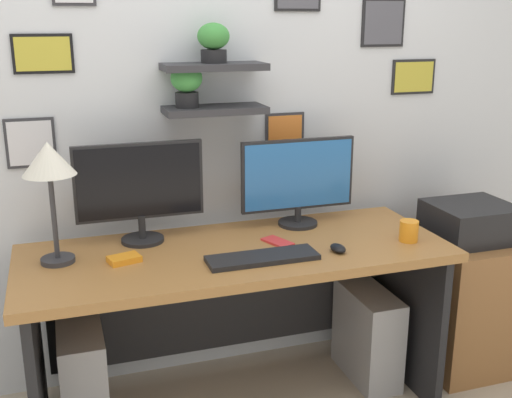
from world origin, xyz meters
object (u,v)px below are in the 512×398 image
at_px(computer_tower_left, 83,378).
at_px(drawer_cabinet, 463,301).
at_px(monitor_left, 140,188).
at_px(computer_mouse, 338,248).
at_px(monitor_right, 298,180).
at_px(cell_phone, 278,242).
at_px(printer, 471,221).
at_px(desk_lamp, 49,167).
at_px(keyboard, 262,258).
at_px(coffee_mug, 409,231).
at_px(computer_tower_right, 367,334).
at_px(scissors_tray, 124,259).
at_px(desk, 233,289).

bearing_deg(computer_tower_left, drawer_cabinet, -1.38).
distance_m(monitor_left, computer_mouse, 0.86).
distance_m(monitor_right, cell_phone, 0.34).
bearing_deg(printer, cell_phone, -178.57).
relative_size(computer_mouse, desk_lamp, 0.19).
distance_m(keyboard, cell_phone, 0.20).
bearing_deg(printer, computer_mouse, -165.98).
height_order(monitor_left, computer_mouse, monitor_left).
height_order(drawer_cabinet, printer, printer).
bearing_deg(cell_phone, monitor_left, 137.22).
relative_size(monitor_right, coffee_mug, 5.90).
bearing_deg(computer_tower_left, printer, -1.38).
xyz_separation_m(keyboard, desk_lamp, (-0.76, 0.23, 0.37)).
bearing_deg(coffee_mug, computer_tower_right, 108.43).
distance_m(cell_phone, printer, 0.99).
bearing_deg(monitor_left, drawer_cabinet, -6.75).
bearing_deg(scissors_tray, computer_tower_left, 156.33).
relative_size(desk, monitor_left, 3.29).
relative_size(desk_lamp, drawer_cabinet, 0.73).
height_order(monitor_left, desk_lamp, desk_lamp).
height_order(cell_phone, computer_tower_right, cell_phone).
bearing_deg(computer_mouse, desk_lamp, 167.69).
relative_size(scissors_tray, computer_tower_right, 0.27).
bearing_deg(cell_phone, computer_mouse, -62.95).
height_order(cell_phone, scissors_tray, scissors_tray).
height_order(computer_mouse, cell_phone, computer_mouse).
distance_m(cell_phone, computer_tower_left, 0.99).
bearing_deg(computer_tower_left, monitor_right, 7.76).
bearing_deg(computer_tower_right, cell_phone, -175.22).
bearing_deg(desk, monitor_right, 24.37).
bearing_deg(computer_tower_right, keyboard, -161.31).
relative_size(drawer_cabinet, computer_tower_right, 1.48).
relative_size(desk, computer_tower_right, 4.00).
xyz_separation_m(monitor_left, drawer_cabinet, (1.52, -0.18, -0.66)).
bearing_deg(computer_tower_right, desk_lamp, 178.96).
bearing_deg(coffee_mug, desk, 164.93).
relative_size(cell_phone, scissors_tray, 1.17).
distance_m(monitor_left, scissors_tray, 0.33).
height_order(monitor_right, coffee_mug, monitor_right).
xyz_separation_m(cell_phone, computer_tower_right, (0.47, 0.04, -0.54)).
bearing_deg(cell_phone, desk, 144.48).
distance_m(desk_lamp, coffee_mug, 1.48).
bearing_deg(computer_mouse, scissors_tray, 169.40).
xyz_separation_m(desk_lamp, cell_phone, (0.89, -0.06, -0.38)).
bearing_deg(desk_lamp, computer_mouse, -12.31).
bearing_deg(computer_tower_right, computer_tower_left, 178.74).
height_order(scissors_tray, printer, printer).
height_order(monitor_right, cell_phone, monitor_right).
height_order(desk, keyboard, keyboard).
distance_m(monitor_right, drawer_cabinet, 1.05).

